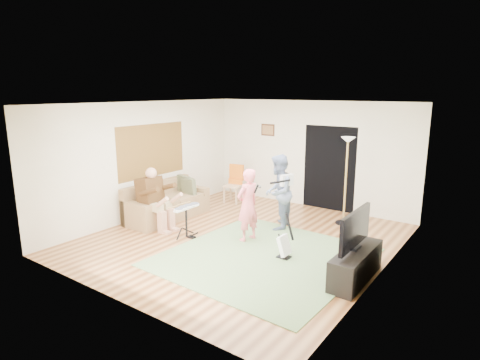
# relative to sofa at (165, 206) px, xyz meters

# --- Properties ---
(floor) EXTENTS (6.00, 6.00, 0.00)m
(floor) POSITION_rel_sofa_xyz_m (2.29, -0.11, -0.28)
(floor) COLOR brown
(floor) RESTS_ON ground
(walls) EXTENTS (5.50, 6.00, 2.70)m
(walls) POSITION_rel_sofa_xyz_m (2.29, -0.11, 1.07)
(walls) COLOR #EDE5CE
(walls) RESTS_ON floor
(ceiling) EXTENTS (6.00, 6.00, 0.00)m
(ceiling) POSITION_rel_sofa_xyz_m (2.29, -0.11, 2.42)
(ceiling) COLOR white
(ceiling) RESTS_ON walls
(window_blinds) EXTENTS (0.00, 2.05, 2.05)m
(window_blinds) POSITION_rel_sofa_xyz_m (-0.45, 0.09, 1.27)
(window_blinds) COLOR olive
(window_blinds) RESTS_ON walls
(doorway) EXTENTS (2.10, 0.00, 2.10)m
(doorway) POSITION_rel_sofa_xyz_m (2.84, 2.88, 0.77)
(doorway) COLOR black
(doorway) RESTS_ON walls
(picture_frame) EXTENTS (0.42, 0.03, 0.32)m
(picture_frame) POSITION_rel_sofa_xyz_m (1.04, 2.88, 1.62)
(picture_frame) COLOR #3F2314
(picture_frame) RESTS_ON walls
(area_rug) EXTENTS (3.35, 3.47, 0.02)m
(area_rug) POSITION_rel_sofa_xyz_m (3.15, -0.60, -0.27)
(area_rug) COLOR #5F7F4D
(area_rug) RESTS_ON floor
(sofa) EXTENTS (0.85, 2.07, 0.84)m
(sofa) POSITION_rel_sofa_xyz_m (0.00, 0.00, 0.00)
(sofa) COLOR #937249
(sofa) RESTS_ON floor
(drummer) EXTENTS (0.87, 0.49, 1.34)m
(drummer) POSITION_rel_sofa_xyz_m (0.42, -0.65, 0.24)
(drummer) COLOR #482D14
(drummer) RESTS_ON sofa
(drum_kit) EXTENTS (0.37, 0.66, 0.68)m
(drum_kit) POSITION_rel_sofa_xyz_m (1.29, -0.65, 0.02)
(drum_kit) COLOR black
(drum_kit) RESTS_ON floor
(singer) EXTENTS (0.45, 0.59, 1.46)m
(singer) POSITION_rel_sofa_xyz_m (2.42, -0.08, 0.45)
(singer) COLOR #F76B78
(singer) RESTS_ON floor
(microphone) EXTENTS (0.06, 0.06, 0.24)m
(microphone) POSITION_rel_sofa_xyz_m (2.62, -0.08, 0.81)
(microphone) COLOR black
(microphone) RESTS_ON singer
(guitarist) EXTENTS (0.82, 0.93, 1.62)m
(guitarist) POSITION_rel_sofa_xyz_m (2.55, 0.89, 0.53)
(guitarist) COLOR #7281A6
(guitarist) RESTS_ON floor
(guitar_held) EXTENTS (0.32, 0.60, 0.26)m
(guitar_held) POSITION_rel_sofa_xyz_m (2.75, 0.89, 0.82)
(guitar_held) COLOR white
(guitar_held) RESTS_ON guitarist
(guitar_spare) EXTENTS (0.31, 0.28, 0.85)m
(guitar_spare) POSITION_rel_sofa_xyz_m (3.47, -0.43, -0.03)
(guitar_spare) COLOR black
(guitar_spare) RESTS_ON floor
(torchiere_lamp) EXTENTS (0.35, 0.35, 1.96)m
(torchiere_lamp) POSITION_rel_sofa_xyz_m (3.60, 2.02, 1.07)
(torchiere_lamp) COLOR black
(torchiere_lamp) RESTS_ON floor
(dining_chair) EXTENTS (0.48, 0.50, 1.00)m
(dining_chair) POSITION_rel_sofa_xyz_m (0.53, 2.03, 0.08)
(dining_chair) COLOR #D3B189
(dining_chair) RESTS_ON floor
(tv_cabinet) EXTENTS (0.40, 1.40, 0.50)m
(tv_cabinet) POSITION_rel_sofa_xyz_m (4.79, -0.51, -0.03)
(tv_cabinet) COLOR black
(tv_cabinet) RESTS_ON floor
(television) EXTENTS (0.06, 1.16, 0.58)m
(television) POSITION_rel_sofa_xyz_m (4.74, -0.51, 0.57)
(television) COLOR black
(television) RESTS_ON tv_cabinet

